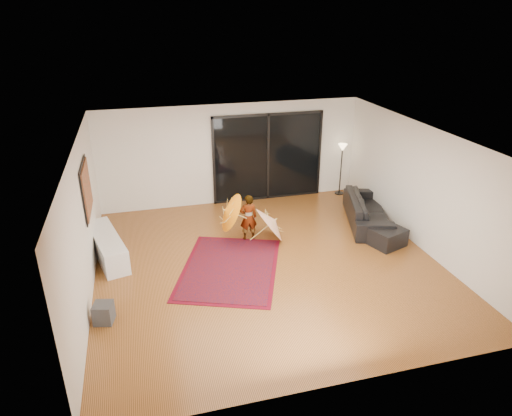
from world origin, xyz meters
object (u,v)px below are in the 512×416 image
object	(u,v)px
child	(248,217)
sofa	(368,210)
ottoman	(386,236)
media_console	(107,246)

from	to	relation	value
child	sofa	bearing A→B (deg)	-176.79
ottoman	child	world-z (taller)	child
media_console	child	bearing A→B (deg)	-13.66
media_console	ottoman	xyz separation A→B (m)	(6.07, -1.01, -0.06)
media_console	child	world-z (taller)	child
ottoman	child	distance (m)	3.14
sofa	ottoman	world-z (taller)	sofa
media_console	ottoman	bearing A→B (deg)	-23.81
media_console	sofa	world-z (taller)	sofa
media_console	sofa	size ratio (longest dim) A/B	0.83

